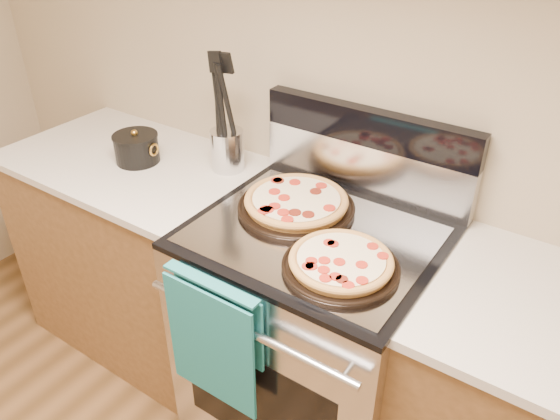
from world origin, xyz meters
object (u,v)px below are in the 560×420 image
Objects in this scene: range_body at (313,339)px; utensil_crock at (227,150)px; pepperoni_pizza_front at (341,263)px; pepperoni_pizza_back at (296,203)px; saucepan at (137,149)px.

utensil_crock is (-0.51, 0.19, 0.54)m from range_body.
range_body is at bearing -20.15° from utensil_crock.
range_body is 0.54m from pepperoni_pizza_front.
utensil_crock reaches higher than range_body.
range_body is 0.52m from pepperoni_pizza_back.
utensil_crock is (-0.66, 0.32, 0.04)m from pepperoni_pizza_front.
pepperoni_pizza_back is 1.16× the size of pepperoni_pizza_front.
range_body is 5.81× the size of utensil_crock.
saucepan is (-0.84, 0.04, 0.51)m from range_body.
utensil_crock reaches higher than saucepan.
pepperoni_pizza_front is 1.95× the size of saucepan.
pepperoni_pizza_back is (-0.12, 0.06, 0.50)m from range_body.
range_body is 2.37× the size of pepperoni_pizza_back.
pepperoni_pizza_back is at bearing 153.72° from range_body.
pepperoni_pizza_front is at bearing -41.25° from range_body.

